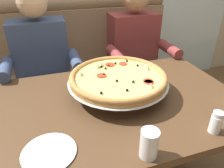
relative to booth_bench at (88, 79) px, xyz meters
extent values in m
cube|color=#937556|center=(0.00, -0.13, -0.17)|extent=(1.70, 0.60, 0.46)
cube|color=#937556|center=(0.00, 0.26, 0.29)|extent=(1.70, 0.18, 0.65)
cylinder|color=#937556|center=(0.00, 0.26, 0.66)|extent=(1.70, 0.14, 0.14)
cube|color=#4C331E|center=(0.00, -0.91, 0.31)|extent=(1.32, 0.87, 0.04)
cylinder|color=black|center=(-0.59, -0.54, -0.05)|extent=(0.06, 0.06, 0.69)
cylinder|color=black|center=(0.59, -0.54, -0.05)|extent=(0.06, 0.06, 0.69)
cube|color=#2D3342|center=(-0.38, -0.38, 0.14)|extent=(0.34, 0.40, 0.15)
cylinder|color=#2D3342|center=(-0.48, -0.63, -0.17)|extent=(0.11, 0.11, 0.46)
cylinder|color=#2D3342|center=(-0.28, -0.63, -0.17)|extent=(0.11, 0.11, 0.46)
cube|color=#38476B|center=(-0.38, -0.16, 0.34)|extent=(0.40, 0.22, 0.56)
cylinder|color=#38476B|center=(-0.61, -0.38, 0.37)|extent=(0.08, 0.28, 0.08)
cylinder|color=#38476B|center=(-0.15, -0.38, 0.37)|extent=(0.08, 0.28, 0.08)
sphere|color=#DBB28E|center=(-0.38, -0.18, 0.75)|extent=(0.21, 0.21, 0.21)
cube|color=#2D3342|center=(0.38, -0.38, 0.14)|extent=(0.34, 0.40, 0.15)
cylinder|color=#2D3342|center=(0.28, -0.63, -0.17)|extent=(0.11, 0.11, 0.46)
cylinder|color=#2D3342|center=(0.48, -0.63, -0.17)|extent=(0.11, 0.11, 0.46)
cube|color=brown|center=(0.38, -0.16, 0.34)|extent=(0.40, 0.22, 0.56)
cylinder|color=brown|center=(0.15, -0.38, 0.37)|extent=(0.08, 0.28, 0.08)
cylinder|color=brown|center=(0.61, -0.38, 0.37)|extent=(0.08, 0.28, 0.08)
cylinder|color=silver|center=(0.01, -0.97, 0.37)|extent=(0.01, 0.01, 0.07)
cylinder|color=silver|center=(-0.11, -0.75, 0.37)|extent=(0.01, 0.01, 0.07)
cylinder|color=silver|center=(0.14, -0.75, 0.37)|extent=(0.01, 0.01, 0.07)
torus|color=silver|center=(0.01, -0.83, 0.40)|extent=(0.30, 0.30, 0.01)
cylinder|color=silver|center=(0.01, -0.83, 0.40)|extent=(0.55, 0.55, 0.00)
cylinder|color=#B77F42|center=(0.01, -0.83, 0.42)|extent=(0.53, 0.53, 0.02)
torus|color=#B77F42|center=(0.01, -0.83, 0.43)|extent=(0.53, 0.53, 0.03)
cylinder|color=#EFCC6B|center=(0.01, -0.83, 0.43)|extent=(0.47, 0.47, 0.01)
cylinder|color=red|center=(-0.07, -0.80, 0.44)|extent=(0.05, 0.05, 0.01)
cylinder|color=red|center=(0.14, -0.93, 0.44)|extent=(0.05, 0.05, 0.01)
cylinder|color=red|center=(0.01, -0.67, 0.44)|extent=(0.06, 0.06, 0.01)
cylinder|color=red|center=(0.09, -0.69, 0.44)|extent=(0.05, 0.05, 0.01)
cylinder|color=red|center=(0.14, -0.95, 0.44)|extent=(0.05, 0.05, 0.01)
sphere|color=black|center=(0.00, -0.99, 0.44)|extent=(0.01, 0.01, 0.01)
sphere|color=black|center=(-0.13, -0.97, 0.44)|extent=(0.01, 0.01, 0.01)
sphere|color=black|center=(-0.05, -0.69, 0.44)|extent=(0.01, 0.01, 0.01)
sphere|color=black|center=(0.06, -0.92, 0.44)|extent=(0.01, 0.01, 0.01)
sphere|color=black|center=(-0.02, -0.88, 0.44)|extent=(0.01, 0.01, 0.01)
sphere|color=black|center=(0.05, -0.67, 0.44)|extent=(0.01, 0.01, 0.01)
sphere|color=black|center=(-0.06, -0.79, 0.44)|extent=(0.01, 0.01, 0.01)
sphere|color=black|center=(0.21, -0.79, 0.44)|extent=(0.01, 0.01, 0.01)
sphere|color=black|center=(0.17, -0.74, 0.44)|extent=(0.01, 0.01, 0.01)
sphere|color=black|center=(-0.03, -0.72, 0.44)|extent=(0.01, 0.01, 0.01)
sphere|color=black|center=(0.13, -0.66, 0.44)|extent=(0.01, 0.01, 0.01)
sphere|color=black|center=(0.00, -0.69, 0.44)|extent=(0.01, 0.01, 0.01)
cone|color=#CCC675|center=(-0.18, -0.76, 0.45)|extent=(0.04, 0.04, 0.02)
cone|color=#CCC675|center=(0.12, -1.00, 0.45)|extent=(0.04, 0.04, 0.02)
cone|color=#CCC675|center=(0.20, -0.81, 0.45)|extent=(0.04, 0.04, 0.02)
cone|color=#CCC675|center=(-0.04, -0.67, 0.45)|extent=(0.04, 0.04, 0.02)
cone|color=#CCC675|center=(-0.07, -0.69, 0.45)|extent=(0.04, 0.04, 0.02)
cylinder|color=white|center=(0.30, -1.26, 0.37)|extent=(0.05, 0.05, 0.08)
cylinder|color=#A82D19|center=(0.30, -1.26, 0.36)|extent=(0.04, 0.04, 0.05)
cylinder|color=silver|center=(0.30, -1.26, 0.42)|extent=(0.05, 0.05, 0.02)
cylinder|color=white|center=(-0.39, -1.16, 0.33)|extent=(0.15, 0.15, 0.01)
cone|color=white|center=(-0.39, -1.16, 0.34)|extent=(0.21, 0.21, 0.01)
cylinder|color=silver|center=(-0.03, -1.29, 0.39)|extent=(0.07, 0.07, 0.12)
cylinder|color=white|center=(-0.03, -1.29, 0.37)|extent=(0.06, 0.06, 0.09)
cylinder|color=black|center=(1.55, 1.48, -0.18)|extent=(0.02, 0.02, 0.44)
cylinder|color=black|center=(1.30, 1.42, -0.18)|extent=(0.02, 0.02, 0.44)
cylinder|color=black|center=(1.62, 1.23, -0.18)|extent=(0.02, 0.02, 0.44)
cylinder|color=black|center=(1.37, 1.17, -0.18)|extent=(0.02, 0.02, 0.44)
cylinder|color=black|center=(1.46, 1.33, 0.05)|extent=(0.40, 0.40, 0.02)
cube|color=black|center=(1.50, 1.17, 0.25)|extent=(0.32, 0.10, 0.42)
camera|label=1|loc=(-0.34, -1.79, 0.97)|focal=34.00mm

